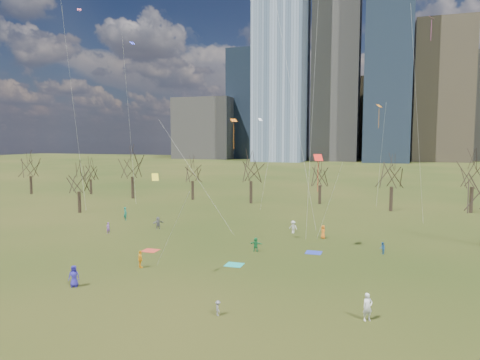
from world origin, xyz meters
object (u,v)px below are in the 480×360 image
(person_4, at_px, (140,259))
(person_1, at_px, (368,307))
(blanket_navy, at_px, (314,253))
(blanket_crimson, at_px, (150,251))
(person_0, at_px, (74,276))
(blanket_teal, at_px, (234,265))

(person_4, bearing_deg, person_1, -154.89)
(blanket_navy, bearing_deg, blanket_crimson, -164.65)
(person_1, bearing_deg, blanket_crimson, 121.14)
(person_0, relative_size, person_4, 1.08)
(blanket_crimson, bearing_deg, person_1, -26.52)
(blanket_teal, height_order, blanket_navy, same)
(blanket_navy, xyz_separation_m, person_4, (-14.17, -10.07, 0.78))
(person_0, height_order, person_4, person_0)
(blanket_crimson, distance_m, person_1, 24.64)
(blanket_navy, bearing_deg, person_4, -144.61)
(person_0, xyz_separation_m, person_4, (2.34, 5.98, -0.06))
(person_4, bearing_deg, person_0, 109.01)
(person_0, height_order, person_1, person_1)
(blanket_navy, bearing_deg, person_1, -69.88)
(person_0, bearing_deg, blanket_teal, 19.90)
(person_0, xyz_separation_m, person_1, (22.18, 0.56, 0.04))
(blanket_navy, height_order, person_1, person_1)
(blanket_navy, distance_m, person_0, 23.04)
(blanket_teal, height_order, blanket_crimson, same)
(blanket_teal, distance_m, person_4, 8.57)
(blanket_crimson, bearing_deg, blanket_teal, -11.81)
(person_1, bearing_deg, person_0, 149.12)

